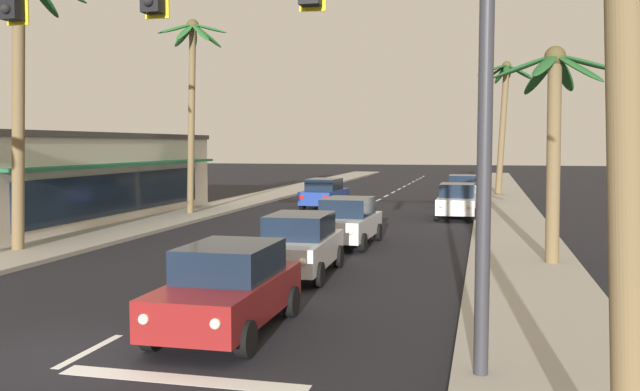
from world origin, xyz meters
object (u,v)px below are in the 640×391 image
at_px(sedan_third_in_queue, 299,244).
at_px(palm_right_farthest, 504,104).
at_px(sedan_fifth_in_queue, 347,221).
at_px(sedan_parked_nearest_kerb, 457,201).
at_px(palm_left_third, 192,73).
at_px(palm_right_second, 554,117).
at_px(sedan_lead_at_stop_bar, 228,288).
at_px(sedan_parked_mid_kerb, 462,189).
at_px(traffic_signal_mast, 256,24).
at_px(storefront_strip_left, 62,177).
at_px(sedan_oncoming_far, 325,193).
at_px(palm_left_second, 19,53).

distance_m(sedan_third_in_queue, palm_right_farthest, 31.95).
xyz_separation_m(sedan_fifth_in_queue, palm_right_farthest, (5.94, 25.06, 5.49)).
distance_m(sedan_fifth_in_queue, sedan_parked_nearest_kerb, 10.50).
relative_size(palm_left_third, palm_right_second, 1.52).
relative_size(sedan_lead_at_stop_bar, sedan_third_in_queue, 0.99).
height_order(sedan_parked_mid_kerb, palm_left_third, palm_left_third).
xyz_separation_m(traffic_signal_mast, sedan_third_in_queue, (-1.41, 7.61, -4.62)).
bearing_deg(storefront_strip_left, sedan_oncoming_far, 41.66).
relative_size(traffic_signal_mast, sedan_third_in_queue, 2.38).
bearing_deg(sedan_parked_nearest_kerb, storefront_strip_left, -161.76).
relative_size(sedan_oncoming_far, sedan_parked_mid_kerb, 1.01).
bearing_deg(palm_right_farthest, palm_left_second, -118.31).
bearing_deg(palm_left_third, storefront_strip_left, -140.80).
height_order(traffic_signal_mast, sedan_parked_nearest_kerb, traffic_signal_mast).
xyz_separation_m(traffic_signal_mast, palm_left_second, (-11.13, 9.05, 1.05)).
distance_m(sedan_fifth_in_queue, palm_right_farthest, 26.33).
bearing_deg(palm_right_second, sedan_third_in_queue, -157.13).
bearing_deg(sedan_parked_nearest_kerb, traffic_signal_mast, -95.46).
distance_m(sedan_lead_at_stop_bar, sedan_oncoming_far, 25.21).
bearing_deg(sedan_parked_mid_kerb, traffic_signal_mast, -93.84).
relative_size(sedan_parked_mid_kerb, palm_left_second, 0.47).
bearing_deg(sedan_oncoming_far, sedan_lead_at_stop_bar, -81.00).
height_order(sedan_fifth_in_queue, palm_right_second, palm_right_second).
bearing_deg(sedan_third_in_queue, palm_left_second, 171.58).
relative_size(sedan_oncoming_far, storefront_strip_left, 0.23).
height_order(traffic_signal_mast, palm_right_second, traffic_signal_mast).
distance_m(palm_left_third, palm_right_farthest, 22.99).
bearing_deg(palm_right_farthest, palm_left_third, -132.08).
xyz_separation_m(palm_left_third, palm_right_second, (16.13, -10.92, -2.73)).
xyz_separation_m(traffic_signal_mast, sedan_parked_mid_kerb, (2.19, 32.66, -4.62)).
relative_size(palm_left_third, palm_right_farthest, 1.05).
height_order(sedan_parked_nearest_kerb, palm_left_second, palm_left_second).
bearing_deg(palm_left_third, sedan_oncoming_far, 43.65).
xyz_separation_m(sedan_parked_mid_kerb, palm_left_third, (-12.87, -11.24, 6.24)).
relative_size(sedan_lead_at_stop_bar, sedan_parked_nearest_kerb, 1.00).
height_order(traffic_signal_mast, sedan_parked_mid_kerb, traffic_signal_mast).
relative_size(sedan_parked_mid_kerb, palm_right_second, 0.70).
distance_m(sedan_parked_nearest_kerb, palm_right_second, 13.69).
height_order(sedan_lead_at_stop_bar, storefront_strip_left, storefront_strip_left).
bearing_deg(sedan_oncoming_far, storefront_strip_left, -138.34).
height_order(sedan_third_in_queue, palm_left_third, palm_left_third).
relative_size(sedan_third_in_queue, sedan_fifth_in_queue, 1.00).
xyz_separation_m(sedan_parked_nearest_kerb, storefront_strip_left, (-17.71, -5.84, 1.21)).
height_order(sedan_oncoming_far, palm_left_third, palm_left_third).
distance_m(sedan_lead_at_stop_bar, sedan_fifth_in_queue, 11.63).
bearing_deg(sedan_parked_mid_kerb, sedan_fifth_in_queue, -100.05).
height_order(sedan_lead_at_stop_bar, sedan_parked_nearest_kerb, same).
height_order(traffic_signal_mast, palm_left_second, palm_left_second).
xyz_separation_m(sedan_lead_at_stop_bar, sedan_third_in_queue, (-0.20, 5.82, 0.00)).
xyz_separation_m(sedan_fifth_in_queue, sedan_parked_mid_kerb, (3.41, 19.24, 0.00)).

